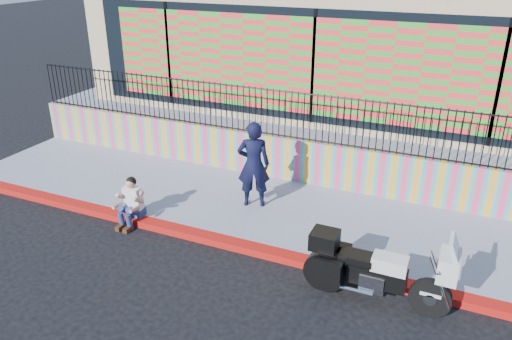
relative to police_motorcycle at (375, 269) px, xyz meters
The scene contains 10 objects.
ground 2.81m from the police_motorcycle, 168.91° to the left, with size 90.00×90.00×0.00m, color black.
red_curb 2.79m from the police_motorcycle, 168.91° to the left, with size 16.00×0.30×0.15m, color #B41A0C.
sidewalk 3.50m from the police_motorcycle, 140.96° to the left, with size 16.00×3.00×0.15m, color #8B90A7.
mural_wall 4.63m from the police_motorcycle, 125.40° to the left, with size 16.00×0.20×1.10m, color #FF4372.
metal_fence 4.79m from the police_motorcycle, 125.40° to the left, with size 15.80×0.04×1.20m, color black, non-canonical shape.
elevated_platform 9.27m from the police_motorcycle, 106.83° to the left, with size 16.00×10.00×1.25m, color #8B90A7.
storefront_building 9.43m from the police_motorcycle, 107.22° to the left, with size 14.00×8.06×4.00m.
police_motorcycle is the anchor object (origin of this frame).
police_officer 3.85m from the police_motorcycle, 146.11° to the left, with size 0.73×0.48×1.99m, color black.
seated_man 5.36m from the police_motorcycle, behind, with size 0.54×0.71×1.06m.
Camera 1 is at (3.69, -7.67, 5.52)m, focal length 35.00 mm.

